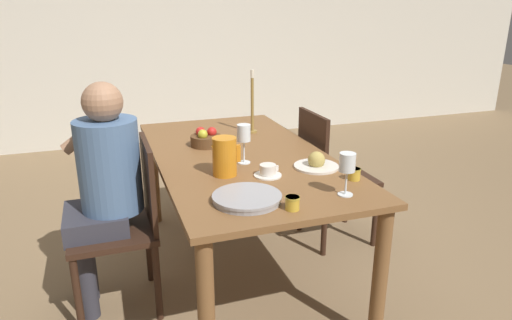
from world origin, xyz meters
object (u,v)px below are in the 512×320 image
teacup_near_person (268,171)px  serving_tray (247,198)px  chair_opposite (329,173)px  candlestick_tall (252,108)px  fruit_bowl (206,139)px  jam_jar_amber (292,202)px  jam_jar_red (354,173)px  wine_glass_water (244,135)px  wine_glass_juice (347,165)px  chair_person_side (126,222)px  red_pitcher (225,156)px  bread_plate (316,163)px  person_seated (103,180)px

teacup_near_person → serving_tray: size_ratio=0.46×
chair_opposite → candlestick_tall: 0.66m
fruit_bowl → jam_jar_amber: bearing=-82.8°
jam_jar_red → wine_glass_water: bearing=136.0°
wine_glass_juice → teacup_near_person: (-0.24, 0.33, -0.12)m
chair_person_side → red_pitcher: red_pitcher is taller
chair_person_side → teacup_near_person: chair_person_side is taller
red_pitcher → bread_plate: (0.47, -0.05, -0.07)m
serving_tray → jam_jar_amber: size_ratio=4.82×
red_pitcher → fruit_bowl: red_pitcher is taller
teacup_near_person → bread_plate: 0.28m
red_pitcher → wine_glass_juice: 0.60m
bread_plate → jam_jar_red: bread_plate is taller
chair_opposite → red_pitcher: 1.00m
chair_person_side → person_seated: (-0.09, 0.03, 0.22)m
jam_jar_amber → candlestick_tall: (0.23, 1.18, 0.13)m
chair_opposite → candlestick_tall: (-0.44, 0.26, 0.41)m
red_pitcher → candlestick_tall: (0.38, 0.71, 0.07)m
teacup_near_person → bread_plate: (0.28, 0.03, -0.00)m
wine_glass_water → serving_tray: wine_glass_water is taller
serving_tray → chair_opposite: bearing=43.9°
jam_jar_amber → candlestick_tall: candlestick_tall is taller
person_seated → bread_plate: size_ratio=5.15×
bread_plate → serving_tray: bearing=-148.2°
chair_opposite → jam_jar_amber: 1.18m
chair_person_side → fruit_bowl: 0.68m
red_pitcher → fruit_bowl: bearing=87.1°
wine_glass_juice → bread_plate: wine_glass_juice is taller
person_seated → teacup_near_person: 0.81m
wine_glass_water → wine_glass_juice: bearing=-62.8°
wine_glass_water → jam_jar_amber: wine_glass_water is taller
jam_jar_red → candlestick_tall: candlestick_tall is taller
person_seated → teacup_near_person: (0.76, -0.27, 0.05)m
jam_jar_red → candlestick_tall: size_ratio=0.15×
teacup_near_person → fruit_bowl: bearing=105.6°
bread_plate → jam_jar_amber: (-0.32, -0.43, 0.01)m
red_pitcher → teacup_near_person: 0.22m
person_seated → serving_tray: size_ratio=3.99×
bread_plate → teacup_near_person: bearing=-172.9°
person_seated → candlestick_tall: 1.10m
wine_glass_water → bread_plate: wine_glass_water is taller
chair_person_side → jam_jar_red: 1.16m
fruit_bowl → candlestick_tall: (0.36, 0.19, 0.12)m
teacup_near_person → wine_glass_juice: bearing=-54.5°
fruit_bowl → wine_glass_water: bearing=-72.5°
fruit_bowl → person_seated: bearing=-151.1°
person_seated → wine_glass_juice: person_seated is taller
chair_person_side → bread_plate: bearing=-102.1°
red_pitcher → jam_jar_amber: size_ratio=3.09×
person_seated → chair_opposite: bearing=-79.4°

